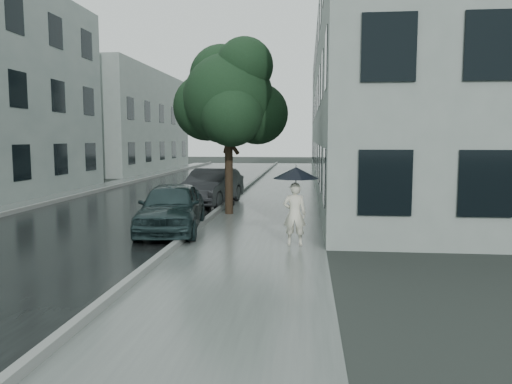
# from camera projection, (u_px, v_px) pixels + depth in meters

# --- Properties ---
(ground) EXTENTS (120.00, 120.00, 0.00)m
(ground) POSITION_uv_depth(u_px,v_px,m) (232.00, 264.00, 10.33)
(ground) COLOR black
(ground) RESTS_ON ground
(sidewalk) EXTENTS (3.50, 60.00, 0.01)m
(sidewalk) POSITION_uv_depth(u_px,v_px,m) (278.00, 197.00, 22.18)
(sidewalk) COLOR slate
(sidewalk) RESTS_ON ground
(kerb_near) EXTENTS (0.15, 60.00, 0.15)m
(kerb_near) POSITION_uv_depth(u_px,v_px,m) (237.00, 195.00, 22.35)
(kerb_near) COLOR slate
(kerb_near) RESTS_ON ground
(asphalt_road) EXTENTS (6.85, 60.00, 0.00)m
(asphalt_road) POSITION_uv_depth(u_px,v_px,m) (161.00, 196.00, 22.72)
(asphalt_road) COLOR black
(asphalt_road) RESTS_ON ground
(kerb_far) EXTENTS (0.15, 60.00, 0.15)m
(kerb_far) POSITION_uv_depth(u_px,v_px,m) (87.00, 193.00, 23.06)
(kerb_far) COLOR slate
(kerb_far) RESTS_ON ground
(sidewalk_far) EXTENTS (1.70, 60.00, 0.01)m
(sidewalk_far) POSITION_uv_depth(u_px,v_px,m) (68.00, 194.00, 23.16)
(sidewalk_far) COLOR #4C5451
(sidewalk_far) RESTS_ON ground
(building_near) EXTENTS (7.02, 36.00, 9.00)m
(building_near) POSITION_uv_depth(u_px,v_px,m) (377.00, 105.00, 28.58)
(building_near) COLOR gray
(building_near) RESTS_ON ground
(building_far_b) EXTENTS (7.02, 18.00, 8.00)m
(building_far_b) POSITION_uv_depth(u_px,v_px,m) (120.00, 121.00, 40.97)
(building_far_b) COLOR gray
(building_far_b) RESTS_ON ground
(pedestrian) EXTENTS (0.57, 0.38, 1.54)m
(pedestrian) POSITION_uv_depth(u_px,v_px,m) (295.00, 214.00, 12.10)
(pedestrian) COLOR silver
(pedestrian) RESTS_ON sidewalk
(umbrella) EXTENTS (1.44, 1.44, 1.03)m
(umbrella) POSITION_uv_depth(u_px,v_px,m) (296.00, 173.00, 12.03)
(umbrella) COLOR black
(umbrella) RESTS_ON ground
(street_tree) EXTENTS (4.02, 3.65, 5.93)m
(street_tree) POSITION_uv_depth(u_px,v_px,m) (229.00, 98.00, 16.96)
(street_tree) COLOR #332619
(street_tree) RESTS_ON ground
(lamp_post) EXTENTS (0.83, 0.43, 4.74)m
(lamp_post) POSITION_uv_depth(u_px,v_px,m) (226.00, 135.00, 19.06)
(lamp_post) COLOR black
(lamp_post) RESTS_ON ground
(car_near) EXTENTS (2.11, 4.23, 1.38)m
(car_near) POSITION_uv_depth(u_px,v_px,m) (172.00, 207.00, 13.85)
(car_near) COLOR #1B2C2E
(car_near) RESTS_ON ground
(car_far) EXTENTS (2.06, 4.42, 1.40)m
(car_far) POSITION_uv_depth(u_px,v_px,m) (212.00, 187.00, 19.64)
(car_far) COLOR #242629
(car_far) RESTS_ON ground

